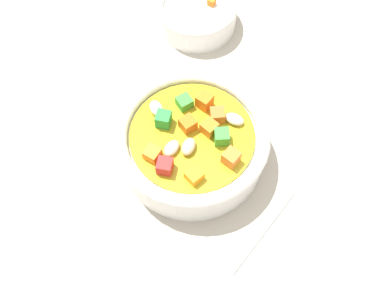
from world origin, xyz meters
TOP-DOWN VIEW (x-y plane):
  - ground_plane at (0.00, 0.00)cm, footprint 140.00×140.00cm
  - soup_bowl_main at (0.00, -0.00)cm, footprint 19.58×19.58cm
  - spoon at (13.44, -3.46)cm, footprint 11.61×20.59cm
  - side_bowl_small at (-4.09, 23.23)cm, footprint 12.38×12.38cm

SIDE VIEW (x-z plane):
  - ground_plane at x=0.00cm, z-range -2.00..0.00cm
  - spoon at x=13.44cm, z-range -0.02..0.83cm
  - side_bowl_small at x=-4.09cm, z-range -0.07..4.60cm
  - soup_bowl_main at x=0.00cm, z-range -0.22..7.03cm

